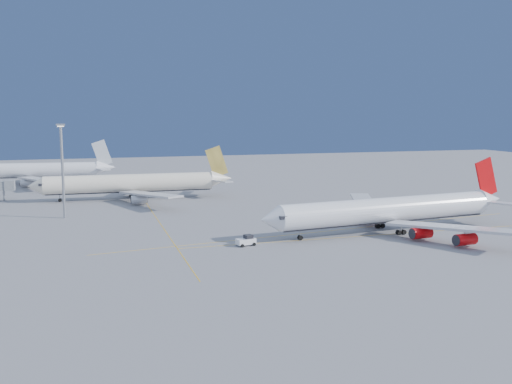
% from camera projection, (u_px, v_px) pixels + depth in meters
% --- Properties ---
extents(ground, '(500.00, 500.00, 0.00)m').
position_uv_depth(ground, '(319.00, 226.00, 151.06)').
color(ground, slate).
rests_on(ground, ground).
extents(taxiway_lines, '(118.86, 140.00, 0.02)m').
position_uv_depth(taxiway_lines, '(259.00, 225.00, 152.89)').
color(taxiway_lines, '#EEAB0D').
rests_on(taxiway_lines, ground).
extents(airliner_virgin, '(72.84, 65.04, 17.97)m').
position_uv_depth(airliner_virgin, '(392.00, 210.00, 144.44)').
color(airliner_virgin, white).
rests_on(airliner_virgin, ground).
extents(airliner_etihad, '(69.59, 64.38, 18.19)m').
position_uv_depth(airliner_etihad, '(135.00, 183.00, 197.94)').
color(airliner_etihad, silver).
rests_on(airliner_etihad, ground).
extents(airliner_third, '(68.67, 62.98, 18.41)m').
position_uv_depth(airliner_third, '(33.00, 171.00, 240.66)').
color(airliner_third, white).
rests_on(airliner_third, ground).
extents(pushback_tug, '(4.70, 3.43, 2.43)m').
position_uv_depth(pushback_tug, '(246.00, 241.00, 129.29)').
color(pushback_tug, white).
rests_on(pushback_tug, ground).
extents(light_mast, '(2.32, 2.32, 26.81)m').
position_uv_depth(light_mast, '(62.00, 163.00, 160.75)').
color(light_mast, gray).
rests_on(light_mast, ground).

